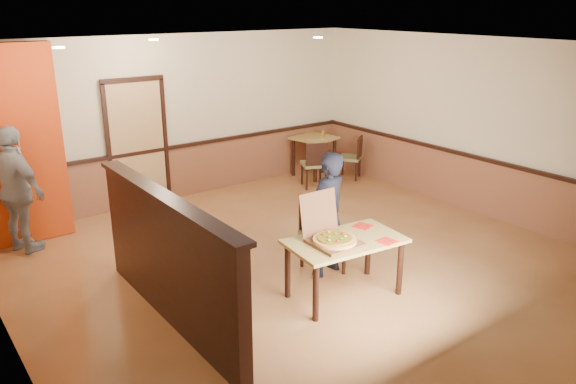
# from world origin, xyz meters

# --- Properties ---
(floor) EXTENTS (7.00, 7.00, 0.00)m
(floor) POSITION_xyz_m (0.00, 0.00, 0.00)
(floor) COLOR #BA7A48
(floor) RESTS_ON ground
(ceiling) EXTENTS (7.00, 7.00, 0.00)m
(ceiling) POSITION_xyz_m (0.00, 0.00, 2.80)
(ceiling) COLOR black
(ceiling) RESTS_ON wall_back
(wall_back) EXTENTS (7.00, 0.00, 7.00)m
(wall_back) POSITION_xyz_m (0.00, 3.50, 1.40)
(wall_back) COLOR beige
(wall_back) RESTS_ON floor
(wall_right) EXTENTS (0.00, 7.00, 7.00)m
(wall_right) POSITION_xyz_m (3.50, 0.00, 1.40)
(wall_right) COLOR beige
(wall_right) RESTS_ON floor
(wainscot_back) EXTENTS (7.00, 0.04, 0.90)m
(wainscot_back) POSITION_xyz_m (0.00, 3.47, 0.45)
(wainscot_back) COLOR brown
(wainscot_back) RESTS_ON floor
(chair_rail_back) EXTENTS (7.00, 0.06, 0.06)m
(chair_rail_back) POSITION_xyz_m (0.00, 3.45, 0.92)
(chair_rail_back) COLOR black
(chair_rail_back) RESTS_ON wall_back
(wainscot_right) EXTENTS (0.04, 7.00, 0.90)m
(wainscot_right) POSITION_xyz_m (3.47, 0.00, 0.45)
(wainscot_right) COLOR brown
(wainscot_right) RESTS_ON floor
(chair_rail_right) EXTENTS (0.06, 7.00, 0.06)m
(chair_rail_right) POSITION_xyz_m (3.45, 0.00, 0.92)
(chair_rail_right) COLOR black
(chair_rail_right) RESTS_ON wall_right
(back_door) EXTENTS (0.90, 0.06, 2.10)m
(back_door) POSITION_xyz_m (-0.80, 3.46, 1.05)
(back_door) COLOR tan
(back_door) RESTS_ON wall_back
(booth_partition) EXTENTS (0.20, 3.10, 1.44)m
(booth_partition) POSITION_xyz_m (-2.00, -0.20, 0.74)
(booth_partition) COLOR black
(booth_partition) RESTS_ON floor
(red_accent_panel) EXTENTS (1.60, 0.20, 2.78)m
(red_accent_panel) POSITION_xyz_m (-2.90, 3.00, 1.40)
(red_accent_panel) COLOR #B8350D
(red_accent_panel) RESTS_ON floor
(spot_a) EXTENTS (0.14, 0.14, 0.02)m
(spot_a) POSITION_xyz_m (-2.30, 1.80, 2.78)
(spot_a) COLOR #FFDCB2
(spot_a) RESTS_ON ceiling
(spot_b) EXTENTS (0.14, 0.14, 0.02)m
(spot_b) POSITION_xyz_m (-0.80, 2.50, 2.78)
(spot_b) COLOR #FFDCB2
(spot_b) RESTS_ON ceiling
(spot_c) EXTENTS (0.14, 0.14, 0.02)m
(spot_c) POSITION_xyz_m (1.40, 1.50, 2.78)
(spot_c) COLOR #FFDCB2
(spot_c) RESTS_ON ceiling
(main_table) EXTENTS (1.41, 0.91, 0.71)m
(main_table) POSITION_xyz_m (-0.15, -0.91, 0.61)
(main_table) COLOR tan
(main_table) RESTS_ON floor
(diner_chair) EXTENTS (0.59, 0.59, 0.98)m
(diner_chair) POSITION_xyz_m (0.10, -0.19, 0.54)
(diner_chair) COLOR olive
(diner_chair) RESTS_ON floor
(side_chair_left) EXTENTS (0.57, 0.57, 0.88)m
(side_chair_left) POSITION_xyz_m (2.16, 2.44, 0.48)
(side_chair_left) COLOR olive
(side_chair_left) RESTS_ON floor
(side_chair_right) EXTENTS (0.57, 0.57, 0.83)m
(side_chair_right) POSITION_xyz_m (3.12, 2.45, 0.46)
(side_chair_right) COLOR olive
(side_chair_right) RESTS_ON floor
(side_table) EXTENTS (0.84, 0.84, 0.79)m
(side_table) POSITION_xyz_m (2.63, 3.05, 0.61)
(side_table) COLOR tan
(side_table) RESTS_ON floor
(diner) EXTENTS (0.64, 0.47, 1.59)m
(diner) POSITION_xyz_m (0.07, -0.34, 0.80)
(diner) COLOR black
(diner) RESTS_ON floor
(passerby) EXTENTS (0.81, 1.12, 1.77)m
(passerby) POSITION_xyz_m (-2.84, 2.67, 0.88)
(passerby) COLOR #92939A
(passerby) RESTS_ON floor
(pizza_box) EXTENTS (0.52, 0.61, 0.54)m
(pizza_box) POSITION_xyz_m (-0.33, -0.89, 0.78)
(pizza_box) COLOR brown
(pizza_box) RESTS_ON main_table
(pizza) EXTENTS (0.65, 0.65, 0.03)m
(pizza) POSITION_xyz_m (-0.33, -0.94, 0.77)
(pizza) COLOR #DCA350
(pizza) RESTS_ON pizza_box
(napkin_near) EXTENTS (0.21, 0.21, 0.01)m
(napkin_near) POSITION_xyz_m (0.20, -1.23, 0.72)
(napkin_near) COLOR red
(napkin_near) RESTS_ON main_table
(napkin_far) EXTENTS (0.25, 0.25, 0.01)m
(napkin_far) POSITION_xyz_m (0.30, -0.74, 0.72)
(napkin_far) COLOR red
(napkin_far) RESTS_ON main_table
(condiment) EXTENTS (0.05, 0.05, 0.13)m
(condiment) POSITION_xyz_m (2.74, 2.91, 0.85)
(condiment) COLOR #91651A
(condiment) RESTS_ON side_table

